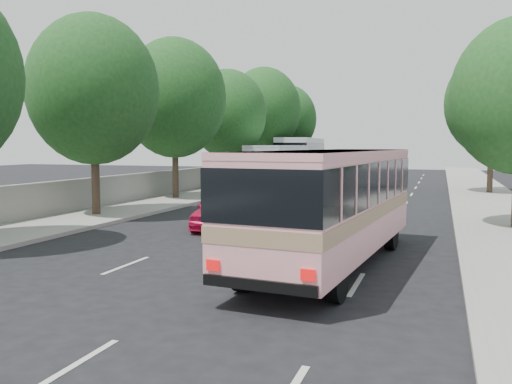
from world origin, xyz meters
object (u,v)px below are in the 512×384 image
at_px(pink_bus, 332,194).
at_px(tour_coach_front, 279,164).
at_px(tour_coach_rear, 302,155).
at_px(pink_taxi, 222,210).
at_px(white_pickup, 253,186).

height_order(pink_bus, tour_coach_front, tour_coach_front).
bearing_deg(tour_coach_rear, tour_coach_front, -87.75).
bearing_deg(tour_coach_front, pink_bus, -74.25).
distance_m(pink_taxi, tour_coach_rear, 30.02).
bearing_deg(pink_bus, tour_coach_rear, 110.64).
xyz_separation_m(pink_bus, pink_taxi, (-5.28, 5.14, -1.19)).
distance_m(pink_bus, tour_coach_front, 22.83).
bearing_deg(tour_coach_front, pink_taxi, -85.47).
relative_size(tour_coach_front, tour_coach_rear, 0.83).
distance_m(white_pickup, tour_coach_rear, 19.00).
xyz_separation_m(pink_taxi, white_pickup, (-2.50, 10.81, 0.06)).
bearing_deg(tour_coach_front, tour_coach_rear, 93.50).
bearing_deg(white_pickup, pink_bus, -56.30).
bearing_deg(white_pickup, tour_coach_rear, 103.15).
bearing_deg(pink_taxi, pink_bus, -52.16).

